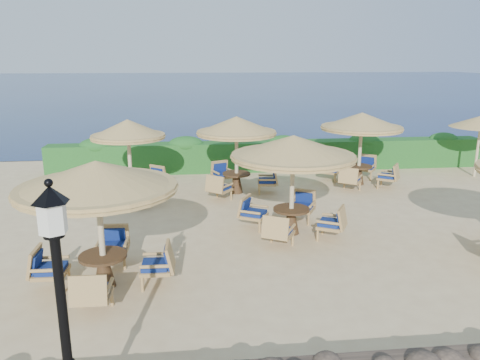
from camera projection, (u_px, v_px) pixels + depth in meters
ground at (317, 232)px, 12.64m from camera, size 120.00×120.00×0.00m
sea at (207, 84)px, 79.91m from camera, size 160.00×160.00×0.00m
hedge at (271, 156)px, 19.41m from camera, size 18.00×0.90×1.20m
lamp_post at (65, 338)px, 5.20m from camera, size 0.44×0.44×3.31m
cafe_set_0 at (98, 198)px, 9.13m from camera, size 3.15×3.15×2.65m
cafe_set_1 at (293, 163)px, 12.03m from camera, size 3.24×3.24×2.65m
cafe_set_3 at (129, 146)px, 15.07m from camera, size 2.63×2.75×2.65m
cafe_set_4 at (236, 139)px, 15.77m from camera, size 2.80×2.79×2.65m
cafe_set_5 at (361, 135)px, 16.87m from camera, size 2.94×2.94×2.65m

